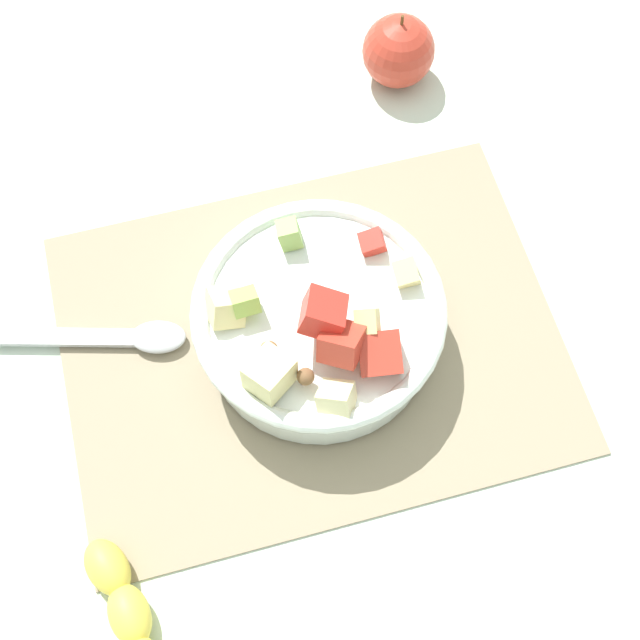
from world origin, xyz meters
The scene contains 6 objects.
ground_plane centered at (0.00, 0.00, 0.00)m, with size 2.40×2.40×0.00m, color silver.
placemat centered at (0.00, 0.00, 0.00)m, with size 0.50×0.38×0.01m, color gray.
salad_bowl centered at (0.01, -0.01, 0.05)m, with size 0.24×0.24×0.13m.
serving_spoon centered at (-0.20, 0.05, 0.01)m, with size 0.24×0.09×0.01m.
whole_apple centered at (0.19, 0.31, 0.04)m, with size 0.08×0.08×0.10m.
banana_whole centered at (-0.22, -0.22, 0.02)m, with size 0.06×0.15×0.04m.
Camera 1 is at (-0.08, -0.33, 0.79)m, focal length 47.45 mm.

